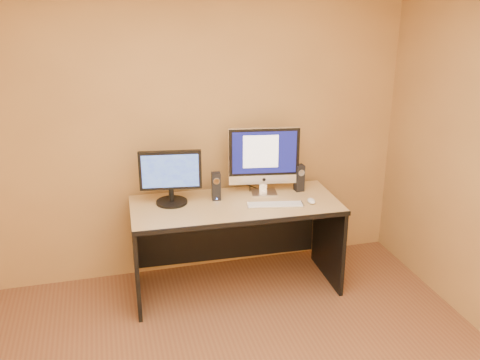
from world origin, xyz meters
The scene contains 10 objects.
walls centered at (0.00, 0.00, 1.30)m, with size 4.00×4.00×2.60m, color #AA7F44, non-canonical shape.
desk centered at (0.36, 1.52, 0.39)m, with size 1.71×0.75×0.79m, color tan, non-canonical shape.
imac centered at (0.66, 1.69, 1.08)m, with size 0.61×0.22×0.59m, color silver, non-canonical shape.
second_monitor centered at (-0.14, 1.66, 1.01)m, with size 0.51×0.26×0.45m, color black, non-canonical shape.
speaker_left centered at (0.23, 1.65, 0.91)m, with size 0.07×0.08×0.23m, color black, non-canonical shape.
speaker_right centered at (0.97, 1.67, 0.91)m, with size 0.07×0.08×0.23m, color black, non-canonical shape.
keyboard centered at (0.66, 1.39, 0.80)m, with size 0.46×0.12×0.02m, color silver.
mouse centered at (0.97, 1.37, 0.81)m, with size 0.06×0.11×0.04m, color white.
cable_a centered at (0.61, 1.82, 0.79)m, with size 0.01×0.01×0.23m, color black.
cable_b centered at (0.58, 1.84, 0.79)m, with size 0.01×0.01×0.19m, color black.
Camera 1 is at (-0.63, -2.41, 2.47)m, focal length 40.00 mm.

